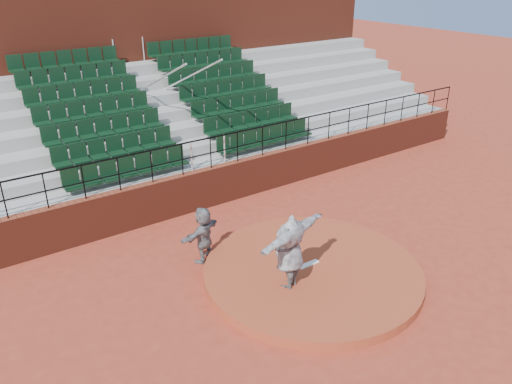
{
  "coord_description": "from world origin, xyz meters",
  "views": [
    {
      "loc": [
        -7.23,
        -7.9,
        7.3
      ],
      "look_at": [
        0.0,
        2.5,
        1.4
      ],
      "focal_mm": 35.0,
      "sensor_mm": 36.0,
      "label": 1
    }
  ],
  "objects": [
    {
      "name": "pitcher",
      "position": [
        -0.97,
        -0.25,
        1.2
      ],
      "size": [
        2.41,
        1.28,
        1.9
      ],
      "primitive_type": "imported",
      "rotation": [
        0.0,
        0.0,
        3.43
      ],
      "color": "black",
      "rests_on": "pitchers_mound"
    },
    {
      "name": "boundary_wall",
      "position": [
        0.0,
        5.0,
        0.65
      ],
      "size": [
        24.0,
        0.3,
        1.3
      ],
      "primitive_type": "cube",
      "color": "maroon",
      "rests_on": "ground"
    },
    {
      "name": "ground",
      "position": [
        0.0,
        0.0,
        0.0
      ],
      "size": [
        90.0,
        90.0,
        0.0
      ],
      "primitive_type": "plane",
      "color": "#9C3623",
      "rests_on": "ground"
    },
    {
      "name": "fielder",
      "position": [
        -1.86,
        2.24,
        0.77
      ],
      "size": [
        1.49,
        0.97,
        1.54
      ],
      "primitive_type": "imported",
      "rotation": [
        0.0,
        0.0,
        3.54
      ],
      "color": "black",
      "rests_on": "ground"
    },
    {
      "name": "wall_railing",
      "position": [
        0.0,
        5.0,
        2.03
      ],
      "size": [
        24.04,
        0.05,
        1.03
      ],
      "color": "black",
      "rests_on": "boundary_wall"
    },
    {
      "name": "pitchers_mound",
      "position": [
        0.0,
        0.0,
        0.12
      ],
      "size": [
        5.5,
        5.5,
        0.25
      ],
      "primitive_type": "cylinder",
      "color": "#A23F24",
      "rests_on": "ground"
    },
    {
      "name": "press_box_facade",
      "position": [
        0.0,
        12.6,
        3.55
      ],
      "size": [
        24.0,
        3.0,
        7.1
      ],
      "primitive_type": "cube",
      "color": "maroon",
      "rests_on": "ground"
    },
    {
      "name": "seating_deck",
      "position": [
        0.0,
        8.64,
        1.45
      ],
      "size": [
        24.0,
        5.97,
        4.63
      ],
      "color": "#989892",
      "rests_on": "ground"
    },
    {
      "name": "pitching_rubber",
      "position": [
        0.0,
        0.15,
        0.27
      ],
      "size": [
        0.6,
        0.15,
        0.03
      ],
      "primitive_type": "cube",
      "color": "white",
      "rests_on": "pitchers_mound"
    }
  ]
}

